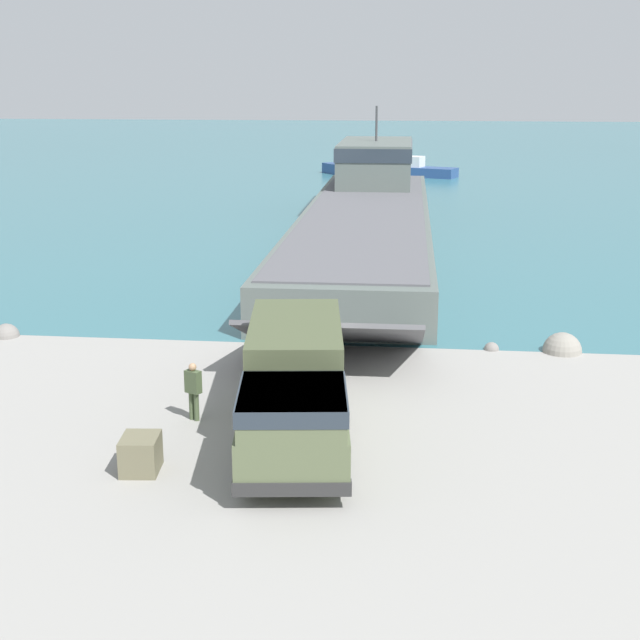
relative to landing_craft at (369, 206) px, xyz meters
name	(u,v)px	position (x,y,z in m)	size (l,w,h in m)	color
ground_plane	(317,377)	(-0.01, -27.09, -1.73)	(240.00, 240.00, 0.00)	gray
water_surface	(398,151)	(-0.01, 66.49, -1.73)	(240.00, 180.00, 0.01)	#336B75
landing_craft	(369,206)	(0.00, 0.00, 0.00)	(7.50, 43.86, 7.33)	#56605B
military_truck	(295,385)	(-0.03, -32.05, -0.26)	(3.54, 8.41, 2.81)	#566042
soldier_on_ramp	(193,387)	(-2.97, -31.06, -0.79)	(0.50, 0.42, 1.64)	#475638
moored_boat_a	(348,167)	(-4.15, 35.20, -1.04)	(5.43, 6.07, 2.10)	navy
moored_boat_b	(415,170)	(2.51, 34.21, -1.10)	(8.16, 4.90, 1.92)	navy
cargo_crate	(141,454)	(-3.42, -34.47, -1.29)	(0.88, 1.05, 0.88)	#6B664C
shoreline_rock_a	(6,336)	(-11.87, -23.74, -1.73)	(0.95, 0.95, 0.95)	gray
shoreline_rock_b	(491,350)	(5.68, -23.43, -1.73)	(0.53, 0.53, 0.53)	gray
shoreline_rock_c	(562,352)	(8.08, -23.41, -1.73)	(1.35, 1.35, 1.35)	gray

